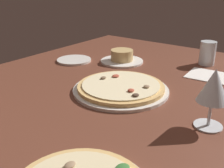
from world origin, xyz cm
name	(u,v)px	position (x,y,z in cm)	size (l,w,h in cm)	color
dining_table	(103,100)	(0.00, 0.00, 2.00)	(150.00, 110.00, 4.00)	brown
pizza_main	(121,88)	(5.25, -3.32, 5.22)	(31.35, 31.35, 3.37)	silver
ramekin_on_saucer	(122,57)	(32.12, 14.93, 6.09)	(18.65, 18.65, 5.49)	silver
wine_glass_far	(214,88)	(0.09, -33.78, 14.52)	(7.66, 7.66, 15.35)	silver
water_glass	(207,54)	(50.84, -16.04, 8.58)	(6.58, 6.58, 9.96)	silver
side_plate	(74,60)	(20.59, 32.82, 4.45)	(15.10, 15.10, 0.90)	silver
paper_menu	(213,76)	(37.17, -23.30, 4.15)	(13.71, 18.27, 0.30)	white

